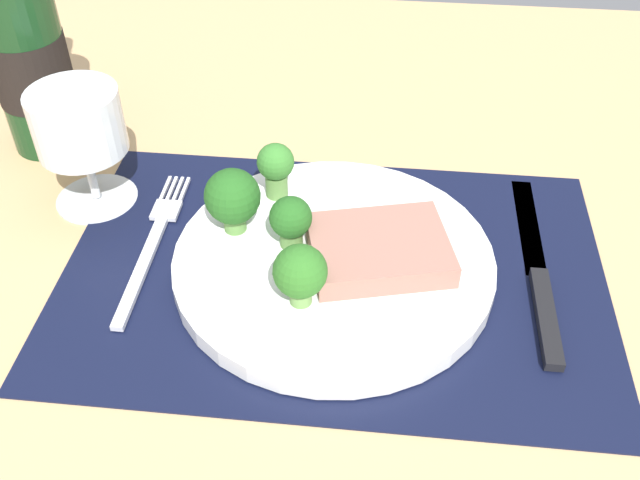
{
  "coord_description": "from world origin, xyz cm",
  "views": [
    {
      "loc": [
        3.43,
        -43.03,
        41.93
      ],
      "look_at": [
        -1.31,
        1.74,
        1.9
      ],
      "focal_mm": 40.6,
      "sensor_mm": 36.0,
      "label": 1
    }
  ],
  "objects_px": {
    "steak": "(379,249)",
    "wine_bottle": "(28,55)",
    "fork": "(153,242)",
    "wine_glass": "(79,130)",
    "plate": "(334,262)",
    "knife": "(539,277)"
  },
  "relations": [
    {
      "from": "fork",
      "to": "wine_glass",
      "type": "distance_m",
      "value": 0.12
    },
    {
      "from": "knife",
      "to": "wine_glass",
      "type": "bearing_deg",
      "value": 172.58
    },
    {
      "from": "steak",
      "to": "fork",
      "type": "xyz_separation_m",
      "value": [
        -0.19,
        0.01,
        -0.02
      ]
    },
    {
      "from": "knife",
      "to": "fork",
      "type": "bearing_deg",
      "value": -179.2
    },
    {
      "from": "knife",
      "to": "wine_bottle",
      "type": "bearing_deg",
      "value": 164.06
    },
    {
      "from": "plate",
      "to": "fork",
      "type": "height_order",
      "value": "plate"
    },
    {
      "from": "plate",
      "to": "wine_glass",
      "type": "bearing_deg",
      "value": 162.12
    },
    {
      "from": "plate",
      "to": "wine_glass",
      "type": "height_order",
      "value": "wine_glass"
    },
    {
      "from": "knife",
      "to": "wine_bottle",
      "type": "height_order",
      "value": "wine_bottle"
    },
    {
      "from": "plate",
      "to": "wine_bottle",
      "type": "xyz_separation_m",
      "value": [
        -0.31,
        0.16,
        0.09
      ]
    },
    {
      "from": "plate",
      "to": "wine_glass",
      "type": "xyz_separation_m",
      "value": [
        -0.23,
        0.07,
        0.07
      ]
    },
    {
      "from": "steak",
      "to": "wine_bottle",
      "type": "distance_m",
      "value": 0.38
    },
    {
      "from": "plate",
      "to": "fork",
      "type": "distance_m",
      "value": 0.16
    },
    {
      "from": "wine_glass",
      "to": "wine_bottle",
      "type": "bearing_deg",
      "value": 131.39
    },
    {
      "from": "steak",
      "to": "knife",
      "type": "bearing_deg",
      "value": 2.19
    },
    {
      "from": "knife",
      "to": "plate",
      "type": "bearing_deg",
      "value": -175.82
    },
    {
      "from": "steak",
      "to": "wine_bottle",
      "type": "height_order",
      "value": "wine_bottle"
    },
    {
      "from": "plate",
      "to": "fork",
      "type": "xyz_separation_m",
      "value": [
        -0.16,
        0.01,
        -0.01
      ]
    },
    {
      "from": "steak",
      "to": "wine_bottle",
      "type": "relative_size",
      "value": 0.41
    },
    {
      "from": "plate",
      "to": "wine_bottle",
      "type": "distance_m",
      "value": 0.36
    },
    {
      "from": "steak",
      "to": "fork",
      "type": "bearing_deg",
      "value": 175.89
    },
    {
      "from": "knife",
      "to": "wine_bottle",
      "type": "xyz_separation_m",
      "value": [
        -0.47,
        0.16,
        0.09
      ]
    }
  ]
}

